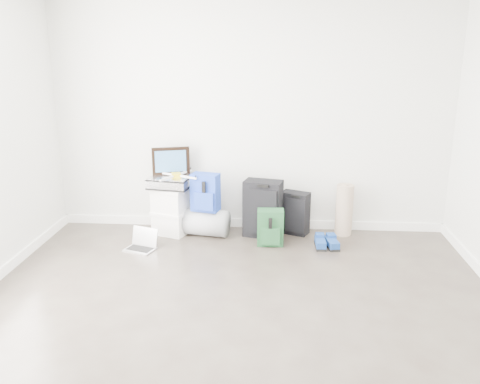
# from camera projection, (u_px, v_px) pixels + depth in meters

# --- Properties ---
(ground) EXTENTS (5.00, 5.00, 0.00)m
(ground) POSITION_uv_depth(u_px,v_px,m) (231.00, 345.00, 3.68)
(ground) COLOR #312924
(ground) RESTS_ON ground
(room_envelope) EXTENTS (4.52, 5.02, 2.71)m
(room_envelope) POSITION_uv_depth(u_px,v_px,m) (230.00, 107.00, 3.22)
(room_envelope) COLOR silver
(room_envelope) RESTS_ON ground
(boxes_stack) EXTENTS (0.46, 0.42, 0.54)m
(boxes_stack) POSITION_uv_depth(u_px,v_px,m) (171.00, 211.00, 5.79)
(boxes_stack) COLOR white
(boxes_stack) RESTS_ON ground
(briefcase) EXTENTS (0.49, 0.40, 0.13)m
(briefcase) POSITION_uv_depth(u_px,v_px,m) (170.00, 182.00, 5.70)
(briefcase) COLOR #B2B2B7
(briefcase) RESTS_ON boxes_stack
(painting) EXTENTS (0.41, 0.14, 0.32)m
(painting) POSITION_uv_depth(u_px,v_px,m) (171.00, 161.00, 5.73)
(painting) COLOR black
(painting) RESTS_ON briefcase
(drone) EXTENTS (0.50, 0.50, 0.05)m
(drone) POSITION_uv_depth(u_px,v_px,m) (176.00, 175.00, 5.65)
(drone) COLOR gold
(drone) RESTS_ON briefcase
(duffel_bag) EXTENTS (0.54, 0.39, 0.31)m
(duffel_bag) POSITION_uv_depth(u_px,v_px,m) (206.00, 222.00, 5.76)
(duffel_bag) COLOR gray
(duffel_bag) RESTS_ON ground
(blue_backpack) EXTENTS (0.33, 0.28, 0.42)m
(blue_backpack) POSITION_uv_depth(u_px,v_px,m) (205.00, 193.00, 5.64)
(blue_backpack) COLOR #164393
(blue_backpack) RESTS_ON duffel_bag
(large_suitcase) EXTENTS (0.46, 0.35, 0.64)m
(large_suitcase) POSITION_uv_depth(u_px,v_px,m) (263.00, 209.00, 5.70)
(large_suitcase) COLOR black
(large_suitcase) RESTS_ON ground
(green_backpack) EXTENTS (0.29, 0.21, 0.39)m
(green_backpack) POSITION_uv_depth(u_px,v_px,m) (270.00, 228.00, 5.48)
(green_backpack) COLOR #153A20
(green_backpack) RESTS_ON ground
(carry_on) EXTENTS (0.36, 0.31, 0.49)m
(carry_on) POSITION_uv_depth(u_px,v_px,m) (295.00, 213.00, 5.80)
(carry_on) COLOR black
(carry_on) RESTS_ON ground
(shoes) EXTENTS (0.26, 0.29, 0.09)m
(shoes) POSITION_uv_depth(u_px,v_px,m) (326.00, 243.00, 5.45)
(shoes) COLOR black
(shoes) RESTS_ON ground
(rolled_rug) EXTENTS (0.19, 0.19, 0.59)m
(rolled_rug) POSITION_uv_depth(u_px,v_px,m) (344.00, 210.00, 5.75)
(rolled_rug) COLOR tan
(rolled_rug) RESTS_ON ground
(laptop) EXTENTS (0.36, 0.31, 0.22)m
(laptop) POSITION_uv_depth(u_px,v_px,m) (142.00, 244.00, 5.41)
(laptop) COLOR silver
(laptop) RESTS_ON ground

